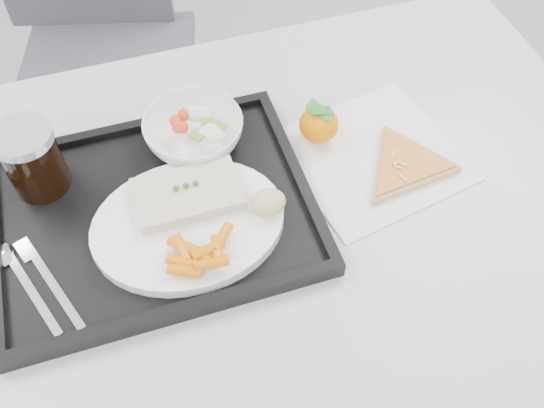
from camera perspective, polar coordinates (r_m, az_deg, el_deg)
name	(u,v)px	position (r m, az deg, el deg)	size (l,w,h in m)	color
table	(249,243)	(0.93, -2.16, -3.66)	(1.20, 0.80, 0.75)	#B4B4B6
chair	(95,24)	(1.61, -16.35, 15.96)	(0.51, 0.52, 0.93)	#3D3C44
tray	(154,213)	(0.89, -11.08, -0.86)	(0.45, 0.35, 0.03)	black
dinner_plate	(188,224)	(0.85, -7.87, -1.87)	(0.27, 0.27, 0.02)	white
fish_fillet	(188,194)	(0.86, -7.93, 0.94)	(0.15, 0.09, 0.03)	beige
bread_roll	(268,202)	(0.83, -0.36, 0.18)	(0.06, 0.05, 0.03)	tan
salad_bowl	(194,132)	(0.94, -7.36, 6.77)	(0.15, 0.15, 0.05)	white
cola_glass	(32,159)	(0.92, -21.65, 4.00)	(0.08, 0.08, 0.11)	black
cutlery	(29,275)	(0.87, -21.89, -6.19)	(0.11, 0.17, 0.01)	silver
napkin	(372,156)	(0.96, 9.41, 4.46)	(0.29, 0.28, 0.00)	silver
tangerine	(319,124)	(0.95, 4.42, 7.51)	(0.07, 0.07, 0.07)	orange
pizza_slice	(406,165)	(0.94, 12.47, 3.60)	(0.26, 0.26, 0.02)	tan
carrot_pile	(199,254)	(0.79, -6.92, -4.67)	(0.10, 0.07, 0.02)	#D06C0A
salad_contents	(200,125)	(0.93, -6.82, 7.40)	(0.08, 0.08, 0.02)	red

